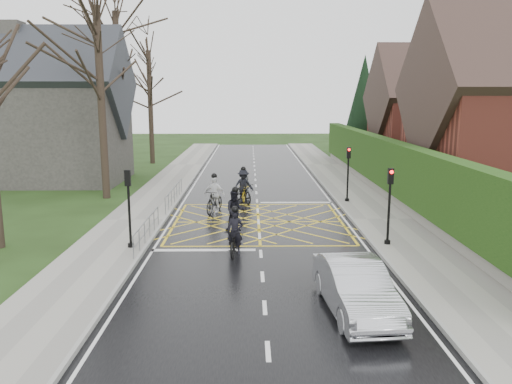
{
  "coord_description": "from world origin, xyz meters",
  "views": [
    {
      "loc": [
        -0.43,
        -23.41,
        5.94
      ],
      "look_at": [
        -0.11,
        0.96,
        1.3
      ],
      "focal_mm": 35.0,
      "sensor_mm": 36.0,
      "label": 1
    }
  ],
  "objects_px": {
    "cyclist_rear": "(235,239)",
    "car": "(356,287)",
    "cyclist_mid": "(243,189)",
    "cyclist_lead": "(246,190)",
    "cyclist_back": "(235,214)",
    "cyclist_front": "(214,198)"
  },
  "relations": [
    {
      "from": "cyclist_back",
      "to": "car",
      "type": "xyz_separation_m",
      "value": [
        3.59,
        -8.73,
        -0.04
      ]
    },
    {
      "from": "cyclist_mid",
      "to": "cyclist_lead",
      "type": "distance_m",
      "value": 0.56
    },
    {
      "from": "cyclist_back",
      "to": "cyclist_mid",
      "type": "xyz_separation_m",
      "value": [
        0.29,
        6.31,
        -0.01
      ]
    },
    {
      "from": "cyclist_rear",
      "to": "cyclist_mid",
      "type": "xyz_separation_m",
      "value": [
        0.2,
        9.67,
        0.15
      ]
    },
    {
      "from": "car",
      "to": "cyclist_lead",
      "type": "bearing_deg",
      "value": 96.64
    },
    {
      "from": "cyclist_rear",
      "to": "car",
      "type": "xyz_separation_m",
      "value": [
        3.51,
        -5.36,
        0.12
      ]
    },
    {
      "from": "cyclist_lead",
      "to": "cyclist_front",
      "type": "bearing_deg",
      "value": -108.21
    },
    {
      "from": "cyclist_lead",
      "to": "cyclist_rear",
      "type": "bearing_deg",
      "value": -83.47
    },
    {
      "from": "cyclist_rear",
      "to": "cyclist_lead",
      "type": "relative_size",
      "value": 1.09
    },
    {
      "from": "cyclist_mid",
      "to": "cyclist_lead",
      "type": "relative_size",
      "value": 1.23
    },
    {
      "from": "cyclist_rear",
      "to": "car",
      "type": "relative_size",
      "value": 0.45
    },
    {
      "from": "cyclist_back",
      "to": "cyclist_lead",
      "type": "xyz_separation_m",
      "value": [
        0.41,
        6.83,
        -0.18
      ]
    },
    {
      "from": "cyclist_front",
      "to": "car",
      "type": "bearing_deg",
      "value": -50.77
    },
    {
      "from": "cyclist_front",
      "to": "cyclist_lead",
      "type": "distance_m",
      "value": 3.58
    },
    {
      "from": "cyclist_mid",
      "to": "car",
      "type": "distance_m",
      "value": 15.39
    },
    {
      "from": "car",
      "to": "cyclist_rear",
      "type": "bearing_deg",
      "value": 118.27
    },
    {
      "from": "cyclist_rear",
      "to": "cyclist_lead",
      "type": "distance_m",
      "value": 10.2
    },
    {
      "from": "cyclist_mid",
      "to": "cyclist_front",
      "type": "height_order",
      "value": "cyclist_front"
    },
    {
      "from": "cyclist_back",
      "to": "cyclist_mid",
      "type": "distance_m",
      "value": 6.31
    },
    {
      "from": "cyclist_front",
      "to": "car",
      "type": "height_order",
      "value": "cyclist_front"
    },
    {
      "from": "cyclist_lead",
      "to": "cyclist_mid",
      "type": "bearing_deg",
      "value": -94.55
    },
    {
      "from": "cyclist_lead",
      "to": "car",
      "type": "height_order",
      "value": "cyclist_lead"
    }
  ]
}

